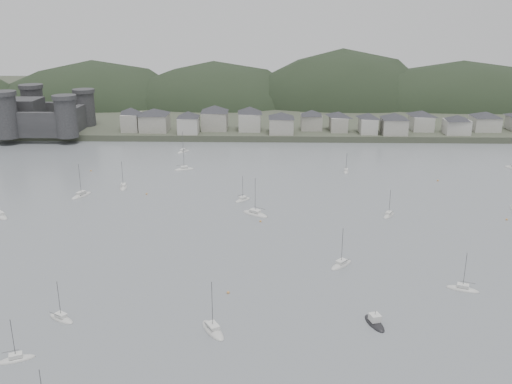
{
  "coord_description": "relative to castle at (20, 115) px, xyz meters",
  "views": [
    {
      "loc": [
        4.08,
        -92.45,
        61.07
      ],
      "look_at": [
        0.0,
        75.0,
        6.0
      ],
      "focal_mm": 39.08,
      "sensor_mm": 36.0,
      "label": 1
    }
  ],
  "objects": [
    {
      "name": "ground",
      "position": [
        120.0,
        -179.8,
        -10.96
      ],
      "size": [
        900.0,
        900.0,
        0.0
      ],
      "primitive_type": "plane",
      "color": "slate",
      "rests_on": "ground"
    },
    {
      "name": "sailboat_lead",
      "position": [
        81.27,
        -172.0,
        -10.78
      ],
      "size": [
        6.93,
        5.44,
        9.34
      ],
      "rotation": [
        0.0,
        0.0,
        1.01
      ],
      "color": "beige",
      "rests_on": "ground"
    },
    {
      "name": "castle",
      "position": [
        0.0,
        0.0,
        0.0
      ],
      "size": [
        66.0,
        43.0,
        20.0
      ],
      "color": "#2D2D2F",
      "rests_on": "far_shore_land"
    },
    {
      "name": "far_shore_land",
      "position": [
        120.0,
        115.2,
        -9.46
      ],
      "size": [
        900.0,
        250.0,
        3.0
      ],
      "primitive_type": "cube",
      "color": "#383D2D",
      "rests_on": "ground"
    },
    {
      "name": "moored_fleet",
      "position": [
        118.84,
        -119.67,
        -10.79
      ],
      "size": [
        221.1,
        178.42,
        13.45
      ],
      "color": "beige",
      "rests_on": "ground"
    },
    {
      "name": "forested_ridge",
      "position": [
        124.83,
        89.6,
        -22.25
      ],
      "size": [
        851.55,
        103.94,
        102.57
      ],
      "color": "black",
      "rests_on": "ground"
    },
    {
      "name": "mooring_buoys",
      "position": [
        118.31,
        -122.42,
        -10.81
      ],
      "size": [
        149.21,
        138.48,
        0.7
      ],
      "color": "#C68742",
      "rests_on": "ground"
    },
    {
      "name": "waterfront_town",
      "position": [
        170.59,
        3.54,
        -2.3
      ],
      "size": [
        451.48,
        28.46,
        12.92
      ],
      "color": "gray",
      "rests_on": "far_shore_land"
    },
    {
      "name": "motor_launch_near",
      "position": [
        145.85,
        -172.23,
        -10.67
      ],
      "size": [
        4.65,
        7.6,
        3.72
      ],
      "rotation": [
        0.0,
        0.0,
        0.31
      ],
      "color": "black",
      "rests_on": "ground"
    }
  ]
}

